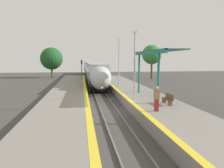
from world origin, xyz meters
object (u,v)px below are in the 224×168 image
platform_bench (168,99)px  railway_signal (82,70)px  train (92,70)px  lamppost_near (135,61)px  lamppost_mid (119,60)px  person_waiting (157,98)px

platform_bench → railway_signal: 23.73m
train → lamppost_near: bearing=-85.3°
train → lamppost_mid: (2.46, -21.70, 2.18)m
train → lamppost_mid: bearing=-83.5°
railway_signal → lamppost_near: size_ratio=0.71×
railway_signal → lamppost_mid: lamppost_mid is taller
train → person_waiting: (2.86, -34.92, -0.39)m
railway_signal → lamppost_near: bearing=-76.6°
person_waiting → lamppost_near: 5.57m
train → railway_signal: (-2.26, -10.12, 0.46)m
platform_bench → lamppost_mid: lamppost_mid is taller
platform_bench → lamppost_near: bearing=126.9°
train → lamppost_near: 30.17m
railway_signal → lamppost_mid: (4.72, -11.58, 1.72)m
platform_bench → lamppost_near: lamppost_near is taller
train → railway_signal: 10.38m
lamppost_near → lamppost_mid: size_ratio=1.00×
train → lamppost_mid: lamppost_mid is taller
person_waiting → lamppost_mid: 13.47m
person_waiting → lamppost_mid: (-0.39, 13.22, 2.57)m
platform_bench → railway_signal: railway_signal is taller
lamppost_mid → platform_bench: bearing=-79.2°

